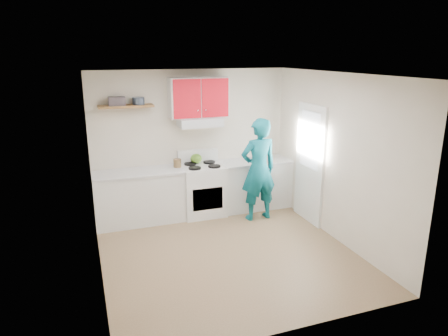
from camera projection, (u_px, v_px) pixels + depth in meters
name	position (u px, v px, depth m)	size (l,w,h in m)	color
floor	(227.00, 252.00, 6.09)	(3.80, 3.80, 0.00)	brown
ceiling	(227.00, 74.00, 5.37)	(3.60, 3.80, 0.04)	white
back_wall	(192.00, 142.00, 7.45)	(3.60, 0.04, 2.60)	beige
front_wall	(293.00, 219.00, 4.01)	(3.60, 0.04, 2.60)	beige
left_wall	(94.00, 182.00, 5.15)	(0.04, 3.80, 2.60)	beige
right_wall	(336.00, 158.00, 6.31)	(0.04, 3.80, 2.60)	beige
door	(310.00, 164.00, 7.01)	(0.05, 0.85, 2.05)	white
door_glass	(310.00, 140.00, 6.89)	(0.01, 0.55, 0.95)	white
counter_left	(139.00, 197.00, 7.08)	(1.52, 0.60, 0.90)	silver
counter_right	(254.00, 184.00, 7.78)	(1.32, 0.60, 0.90)	silver
stove	(203.00, 190.00, 7.42)	(0.76, 0.65, 0.92)	white
range_hood	(200.00, 122.00, 7.18)	(0.76, 0.44, 0.15)	silver
upper_cabinets	(199.00, 97.00, 7.11)	(1.02, 0.33, 0.70)	red
shelf	(126.00, 106.00, 6.75)	(0.90, 0.30, 0.04)	brown
books	(117.00, 101.00, 6.68)	(0.27, 0.19, 0.14)	#433B41
tin	(138.00, 101.00, 6.79)	(0.20, 0.20, 0.12)	#333D4C
kettle	(196.00, 159.00, 7.43)	(0.21, 0.21, 0.18)	#528024
crock	(177.00, 164.00, 7.19)	(0.14, 0.14, 0.17)	brown
cutting_board	(240.00, 163.00, 7.53)	(0.33, 0.24, 0.02)	olive
silicone_mat	(274.00, 160.00, 7.74)	(0.32, 0.26, 0.01)	red
person	(258.00, 170.00, 7.09)	(0.66, 0.44, 1.82)	#0C606D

